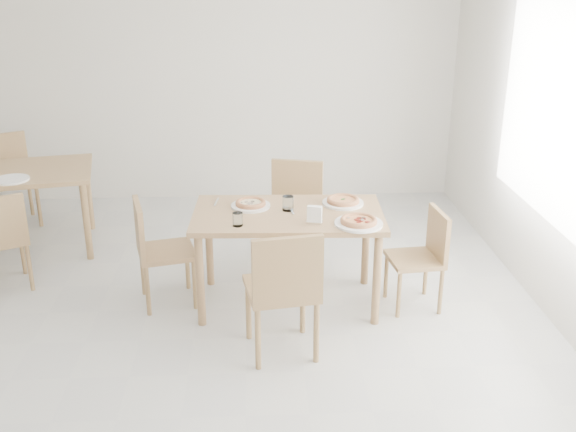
{
  "coord_description": "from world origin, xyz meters",
  "views": [
    {
      "loc": [
        0.83,
        -3.71,
        2.51
      ],
      "look_at": [
        1.07,
        0.95,
        0.72
      ],
      "focal_mm": 42.0,
      "sensor_mm": 36.0,
      "label": 1
    }
  ],
  "objects_px": {
    "pizza_mushroom": "(251,203)",
    "chair_back_n": "(9,173)",
    "chair_west": "(155,245)",
    "plate_empty": "(11,179)",
    "chair_north": "(295,207)",
    "napkin_holder": "(315,215)",
    "second_table": "(2,181)",
    "chair_south": "(284,285)",
    "plate_mushroom": "(251,206)",
    "tumbler_a": "(288,203)",
    "main_table": "(288,224)",
    "plate_pepperoni": "(359,224)",
    "plate_margherita": "(343,203)",
    "chair_east": "(424,252)",
    "pizza_margherita": "(343,200)",
    "pizza_pepperoni": "(359,220)",
    "tumbler_b": "(238,219)"
  },
  "relations": [
    {
      "from": "pizza_mushroom",
      "to": "chair_back_n",
      "type": "xyz_separation_m",
      "value": [
        -2.41,
        1.74,
        -0.26
      ]
    },
    {
      "from": "chair_west",
      "to": "plate_empty",
      "type": "xyz_separation_m",
      "value": [
        -1.3,
        0.84,
        0.28
      ]
    },
    {
      "from": "chair_north",
      "to": "napkin_holder",
      "type": "relative_size",
      "value": 7.05
    },
    {
      "from": "napkin_holder",
      "to": "second_table",
      "type": "relative_size",
      "value": 0.08
    },
    {
      "from": "napkin_holder",
      "to": "chair_south",
      "type": "bearing_deg",
      "value": -100.65
    },
    {
      "from": "plate_mushroom",
      "to": "plate_empty",
      "type": "xyz_separation_m",
      "value": [
        -2.02,
        0.75,
        0.0
      ]
    },
    {
      "from": "pizza_mushroom",
      "to": "tumbler_a",
      "type": "xyz_separation_m",
      "value": [
        0.28,
        -0.09,
        0.02
      ]
    },
    {
      "from": "pizza_mushroom",
      "to": "plate_mushroom",
      "type": "bearing_deg",
      "value": 180.0
    },
    {
      "from": "pizza_mushroom",
      "to": "main_table",
      "type": "bearing_deg",
      "value": -25.5
    },
    {
      "from": "plate_pepperoni",
      "to": "chair_back_n",
      "type": "bearing_deg",
      "value": 145.89
    },
    {
      "from": "plate_margherita",
      "to": "chair_back_n",
      "type": "height_order",
      "value": "chair_back_n"
    },
    {
      "from": "tumbler_a",
      "to": "chair_east",
      "type": "bearing_deg",
      "value": -7.26
    },
    {
      "from": "second_table",
      "to": "plate_mushroom",
      "type": "bearing_deg",
      "value": -35.7
    },
    {
      "from": "chair_south",
      "to": "second_table",
      "type": "relative_size",
      "value": 0.55
    },
    {
      "from": "pizza_margherita",
      "to": "tumbler_a",
      "type": "height_order",
      "value": "tumbler_a"
    },
    {
      "from": "pizza_pepperoni",
      "to": "plate_empty",
      "type": "height_order",
      "value": "pizza_pepperoni"
    },
    {
      "from": "chair_west",
      "to": "chair_back_n",
      "type": "relative_size",
      "value": 0.93
    },
    {
      "from": "second_table",
      "to": "plate_empty",
      "type": "distance_m",
      "value": 0.32
    },
    {
      "from": "chair_south",
      "to": "plate_pepperoni",
      "type": "distance_m",
      "value": 0.77
    },
    {
      "from": "main_table",
      "to": "plate_margherita",
      "type": "bearing_deg",
      "value": 22.63
    },
    {
      "from": "pizza_pepperoni",
      "to": "pizza_margherita",
      "type": "bearing_deg",
      "value": 97.31
    },
    {
      "from": "main_table",
      "to": "chair_east",
      "type": "relative_size",
      "value": 1.88
    },
    {
      "from": "chair_west",
      "to": "pizza_pepperoni",
      "type": "xyz_separation_m",
      "value": [
        1.49,
        -0.32,
        0.3
      ]
    },
    {
      "from": "plate_mushroom",
      "to": "pizza_pepperoni",
      "type": "distance_m",
      "value": 0.86
    },
    {
      "from": "chair_north",
      "to": "tumbler_a",
      "type": "relative_size",
      "value": 8.18
    },
    {
      "from": "chair_north",
      "to": "plate_empty",
      "type": "relative_size",
      "value": 3.07
    },
    {
      "from": "pizza_pepperoni",
      "to": "tumbler_b",
      "type": "bearing_deg",
      "value": 178.22
    },
    {
      "from": "plate_mushroom",
      "to": "plate_pepperoni",
      "type": "bearing_deg",
      "value": -27.99
    },
    {
      "from": "plate_pepperoni",
      "to": "plate_empty",
      "type": "height_order",
      "value": "same"
    },
    {
      "from": "main_table",
      "to": "napkin_holder",
      "type": "height_order",
      "value": "napkin_holder"
    },
    {
      "from": "plate_mushroom",
      "to": "tumbler_a",
      "type": "relative_size",
      "value": 2.7
    },
    {
      "from": "main_table",
      "to": "plate_pepperoni",
      "type": "bearing_deg",
      "value": -27.03
    },
    {
      "from": "plate_margherita",
      "to": "napkin_holder",
      "type": "relative_size",
      "value": 2.46
    },
    {
      "from": "plate_pepperoni",
      "to": "chair_back_n",
      "type": "distance_m",
      "value": 3.84
    },
    {
      "from": "main_table",
      "to": "pizza_pepperoni",
      "type": "relative_size",
      "value": 4.32
    },
    {
      "from": "tumbler_a",
      "to": "second_table",
      "type": "distance_m",
      "value": 2.71
    },
    {
      "from": "chair_west",
      "to": "napkin_holder",
      "type": "distance_m",
      "value": 1.25
    },
    {
      "from": "main_table",
      "to": "chair_north",
      "type": "relative_size",
      "value": 1.6
    },
    {
      "from": "plate_margherita",
      "to": "plate_mushroom",
      "type": "xyz_separation_m",
      "value": [
        -0.71,
        -0.03,
        0.0
      ]
    },
    {
      "from": "napkin_holder",
      "to": "chair_back_n",
      "type": "xyz_separation_m",
      "value": [
        -2.86,
        2.1,
        -0.29
      ]
    },
    {
      "from": "chair_west",
      "to": "tumbler_b",
      "type": "xyz_separation_m",
      "value": [
        0.63,
        -0.3,
        0.32
      ]
    },
    {
      "from": "chair_south",
      "to": "pizza_margherita",
      "type": "bearing_deg",
      "value": -127.63
    },
    {
      "from": "chair_east",
      "to": "tumbler_a",
      "type": "height_order",
      "value": "tumbler_a"
    },
    {
      "from": "plate_pepperoni",
      "to": "second_table",
      "type": "height_order",
      "value": "plate_pepperoni"
    },
    {
      "from": "chair_west",
      "to": "napkin_holder",
      "type": "bearing_deg",
      "value": -117.41
    },
    {
      "from": "plate_pepperoni",
      "to": "chair_south",
      "type": "bearing_deg",
      "value": -138.6
    },
    {
      "from": "chair_back_n",
      "to": "plate_margherita",
      "type": "bearing_deg",
      "value": -57.87
    },
    {
      "from": "plate_pepperoni",
      "to": "pizza_pepperoni",
      "type": "height_order",
      "value": "pizza_pepperoni"
    },
    {
      "from": "chair_south",
      "to": "pizza_margherita",
      "type": "relative_size",
      "value": 3.05
    },
    {
      "from": "chair_north",
      "to": "pizza_margherita",
      "type": "relative_size",
      "value": 3.0
    }
  ]
}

